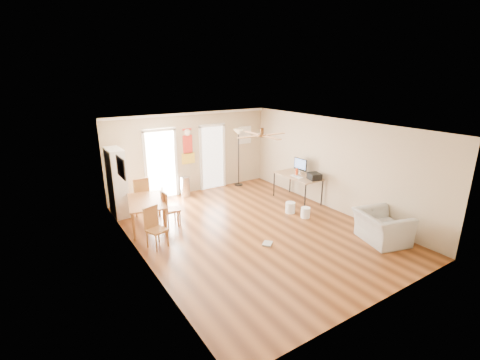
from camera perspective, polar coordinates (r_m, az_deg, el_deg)
floor at (r=8.62m, az=2.19°, el=-8.33°), size 7.00×7.00×0.00m
ceiling at (r=7.85m, az=2.40°, el=9.04°), size 5.50×7.00×0.00m
wall_back at (r=11.09m, az=-8.17°, el=4.50°), size 5.50×0.04×2.60m
wall_front at (r=5.84m, az=22.65°, el=-8.71°), size 5.50×0.04×2.60m
wall_left at (r=7.01m, az=-16.49°, el=-3.69°), size 0.04×7.00×2.60m
wall_right at (r=9.92m, az=15.43°, el=2.52°), size 0.04×7.00×2.60m
crown_molding at (r=7.85m, az=2.40°, el=8.75°), size 5.50×7.00×0.08m
kitchen_doorway at (r=10.75m, az=-13.16°, el=2.44°), size 0.90×0.10×2.10m
bathroom_doorway at (r=11.45m, az=-4.68°, el=3.75°), size 0.80×0.10×2.10m
wall_decal at (r=10.97m, az=-8.78°, el=5.67°), size 0.46×0.03×1.10m
ac_grille at (r=11.96m, az=0.81°, el=7.57°), size 0.50×0.04×0.60m
framed_poster at (r=8.20m, az=-19.42°, el=1.99°), size 0.04×0.66×0.48m
ceiling_fan at (r=7.64m, az=3.69°, el=7.50°), size 1.24×1.24×0.20m
bookshelf at (r=9.77m, az=-19.97°, el=-0.38°), size 0.53×0.90×1.87m
dining_table at (r=8.94m, az=-15.30°, el=-5.48°), size 1.16×1.58×0.71m
dining_chair_right_a at (r=8.86m, az=-11.52°, el=-4.66°), size 0.39×0.39×0.93m
dining_chair_right_b at (r=8.88m, az=-11.58°, el=-4.51°), size 0.50×0.50×0.96m
dining_chair_near at (r=7.83m, az=-13.82°, el=-7.84°), size 0.49×0.49×0.93m
dining_chair_far at (r=9.77m, az=-16.49°, el=-2.52°), size 0.45×0.45×1.06m
trash_can at (r=10.88m, az=-9.17°, el=-1.13°), size 0.35×0.35×0.65m
torchiere_lamp at (r=11.69m, az=-0.24°, el=3.76°), size 0.41×0.41×1.97m
computer_desk at (r=10.53m, az=9.57°, el=-1.33°), size 0.75×1.50×0.80m
imac at (r=10.49m, az=10.10°, el=2.26°), size 0.20×0.53×0.49m
keyboard at (r=10.27m, az=9.48°, el=0.58°), size 0.15×0.44×0.02m
printer at (r=10.08m, az=12.38°, el=0.62°), size 0.41×0.45×0.19m
orange_bottle at (r=10.39m, az=9.50°, el=1.36°), size 0.08×0.08×0.22m
wastebasket_a at (r=9.65m, az=8.46°, el=-4.60°), size 0.32×0.32×0.31m
wastebasket_b at (r=9.42m, az=10.94°, el=-5.38°), size 0.26×0.26×0.29m
floor_cloth at (r=7.94m, az=4.64°, el=-10.61°), size 0.32×0.31×0.04m
armchair at (r=8.56m, az=22.72°, el=-7.31°), size 1.23×1.32×0.72m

